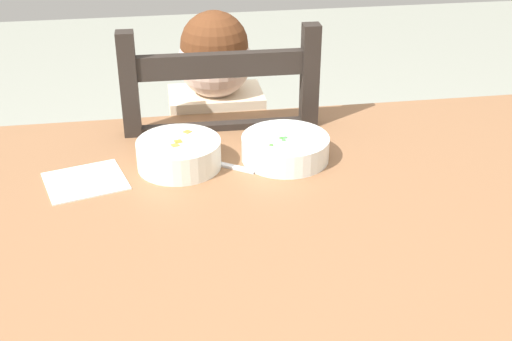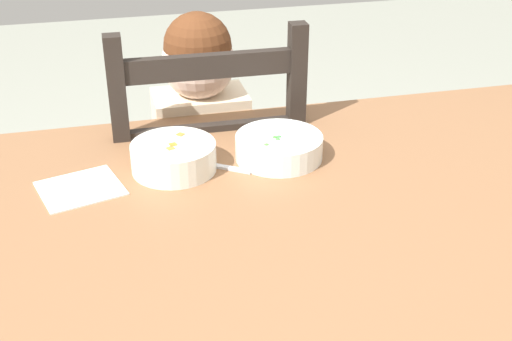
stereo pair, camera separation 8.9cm
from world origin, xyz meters
name	(u,v)px [view 2 (the right image)]	position (x,y,z in m)	size (l,w,h in m)	color
dining_table	(277,254)	(0.00, 0.00, 0.63)	(1.47, 0.88, 0.73)	brown
dining_chair	(205,208)	(-0.05, 0.49, 0.45)	(0.43, 0.43, 0.95)	black
child_figure	(204,148)	(-0.05, 0.48, 0.62)	(0.32, 0.31, 0.95)	beige
bowl_of_peas	(279,146)	(0.05, 0.19, 0.75)	(0.17, 0.17, 0.05)	white
bowl_of_carrots	(174,156)	(-0.15, 0.19, 0.76)	(0.16, 0.16, 0.06)	white
spoon	(206,163)	(-0.09, 0.19, 0.73)	(0.12, 0.10, 0.01)	silver
paper_napkin	(80,188)	(-0.33, 0.15, 0.73)	(0.14, 0.13, 0.00)	white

